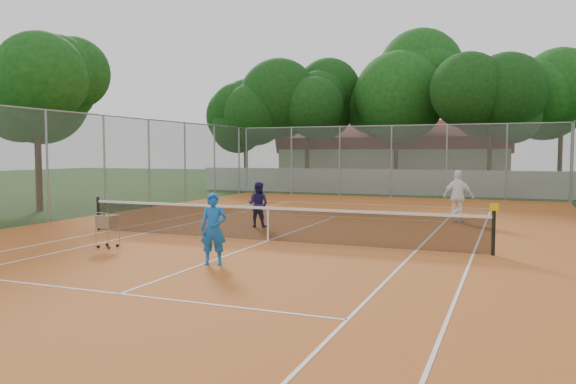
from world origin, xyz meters
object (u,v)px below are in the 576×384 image
at_px(player_near, 214,229).
at_px(ball_hopper, 108,230).
at_px(tennis_net, 268,224).
at_px(clubhouse, 397,157).
at_px(player_far_right, 458,196).
at_px(player_far_left, 258,205).

distance_m(player_near, ball_hopper, 3.74).
relative_size(tennis_net, clubhouse, 0.72).
distance_m(player_far_right, ball_hopper, 12.01).
bearing_deg(player_far_right, tennis_net, 69.34).
distance_m(tennis_net, player_far_right, 7.84).
bearing_deg(player_far_right, player_near, 81.27).
xyz_separation_m(player_near, player_far_right, (4.32, 9.87, 0.13)).
xyz_separation_m(tennis_net, player_far_right, (4.55, 6.37, 0.44)).
bearing_deg(tennis_net, player_far_left, 120.23).
xyz_separation_m(tennis_net, clubhouse, (-2.00, 29.00, 1.69)).
relative_size(player_near, player_far_right, 0.86).
bearing_deg(ball_hopper, player_far_left, 50.07).
height_order(clubhouse, player_far_right, clubhouse).
xyz_separation_m(player_far_left, ball_hopper, (-1.88, -5.21, -0.28)).
height_order(player_far_left, player_far_right, player_far_right).
bearing_deg(player_far_left, player_near, 106.83).
distance_m(tennis_net, ball_hopper, 4.28).
xyz_separation_m(clubhouse, ball_hopper, (-1.38, -31.63, -1.71)).
relative_size(tennis_net, ball_hopper, 12.63).
relative_size(clubhouse, ball_hopper, 17.44).
height_order(tennis_net, ball_hopper, tennis_net).
xyz_separation_m(tennis_net, ball_hopper, (-3.38, -2.63, -0.02)).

